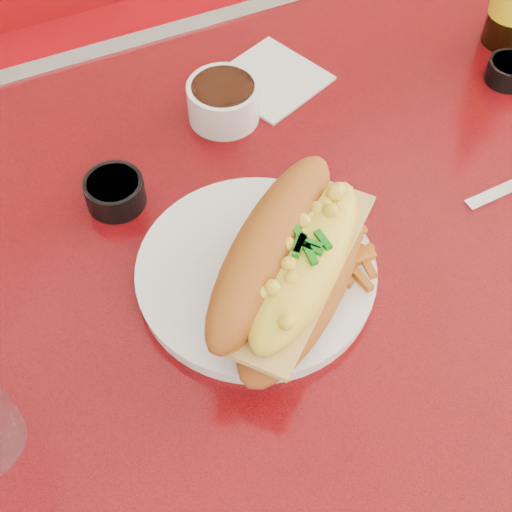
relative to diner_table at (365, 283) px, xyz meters
name	(u,v)px	position (x,y,z in m)	size (l,w,h in m)	color
ground	(328,450)	(0.00, 0.00, -0.61)	(8.00, 8.00, 0.00)	beige
diner_table	(365,283)	(0.00, 0.00, 0.00)	(1.23, 0.83, 0.77)	red
booth_bench_far	(170,95)	(0.00, 0.81, -0.32)	(1.20, 0.51, 0.90)	#A20A12
dinner_plate	(256,273)	(-0.17, -0.03, 0.17)	(0.27, 0.27, 0.02)	white
mac_hoagie	(292,264)	(-0.15, -0.07, 0.23)	(0.27, 0.25, 0.11)	#A9581B
fries_pile	(314,249)	(-0.11, -0.04, 0.19)	(0.11, 0.10, 0.03)	orange
fork	(297,241)	(-0.12, -0.02, 0.18)	(0.07, 0.12, 0.00)	#B8B8BC
gravy_ramekin	(224,101)	(-0.11, 0.21, 0.19)	(0.11, 0.11, 0.05)	white
sauce_cup_left	(115,191)	(-0.27, 0.13, 0.18)	(0.08, 0.08, 0.03)	black
sauce_cup_right	(509,70)	(0.26, 0.12, 0.18)	(0.06, 0.06, 0.03)	black
paper_napkin	(271,79)	(-0.02, 0.25, 0.16)	(0.12, 0.12, 0.00)	silver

